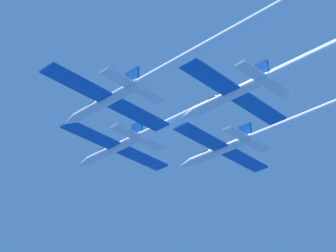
{
  "coord_description": "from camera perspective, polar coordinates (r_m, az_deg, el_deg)",
  "views": [
    {
      "loc": [
        -44.44,
        -52.05,
        -34.64
      ],
      "look_at": [
        0.05,
        -10.06,
        0.23
      ],
      "focal_mm": 63.13,
      "sensor_mm": 36.0,
      "label": 1
    }
  ],
  "objects": [
    {
      "name": "jet_lead",
      "position": [
        67.52,
        3.37,
        1.87
      ],
      "size": [
        16.77,
        52.85,
        2.78
      ],
      "color": "silver"
    },
    {
      "name": "jet_left_wing",
      "position": [
        55.57,
        5.03,
        8.4
      ],
      "size": [
        16.77,
        55.1,
        2.78
      ],
      "color": "silver"
    },
    {
      "name": "jet_right_wing",
      "position": [
        70.42,
        14.24,
        1.43
      ],
      "size": [
        16.77,
        51.65,
        2.78
      ],
      "color": "silver"
    }
  ]
}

